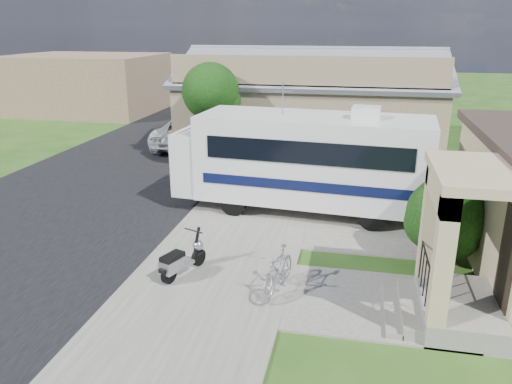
% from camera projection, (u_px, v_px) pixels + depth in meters
% --- Properties ---
extents(ground, '(120.00, 120.00, 0.00)m').
position_uv_depth(ground, '(255.00, 271.00, 12.84)').
color(ground, '#1E4412').
extents(street_slab, '(9.00, 80.00, 0.02)m').
position_uv_depth(street_slab, '(144.00, 159.00, 23.56)').
color(street_slab, black).
rests_on(street_slab, ground).
extents(sidewalk_slab, '(4.00, 80.00, 0.06)m').
position_uv_depth(sidewalk_slab, '(279.00, 166.00, 22.30)').
color(sidewalk_slab, '#5E5C54').
rests_on(sidewalk_slab, ground).
extents(driveway_slab, '(7.00, 6.00, 0.05)m').
position_uv_depth(driveway_slab, '(326.00, 213.00, 16.71)').
color(driveway_slab, '#5E5C54').
rests_on(driveway_slab, ground).
extents(walk_slab, '(4.00, 3.00, 0.05)m').
position_uv_depth(walk_slab, '(375.00, 303.00, 11.32)').
color(walk_slab, '#5E5C54').
rests_on(walk_slab, ground).
extents(warehouse, '(12.50, 8.40, 5.04)m').
position_uv_depth(warehouse, '(312.00, 109.00, 25.16)').
color(warehouse, '#76644A').
rests_on(warehouse, ground).
extents(distant_bldg_far, '(10.00, 8.00, 4.00)m').
position_uv_depth(distant_bldg_far, '(87.00, 83.00, 35.89)').
color(distant_bldg_far, brown).
rests_on(distant_bldg_far, ground).
extents(distant_bldg_near, '(8.00, 7.00, 3.20)m').
position_uv_depth(distant_bldg_near, '(173.00, 74.00, 46.77)').
color(distant_bldg_near, '#76644A').
rests_on(distant_bldg_near, ground).
extents(street_tree_a, '(2.44, 2.40, 4.58)m').
position_uv_depth(street_tree_a, '(213.00, 94.00, 20.91)').
color(street_tree_a, black).
rests_on(street_tree_a, ground).
extents(street_tree_b, '(2.44, 2.40, 4.73)m').
position_uv_depth(street_tree_b, '(260.00, 70.00, 30.14)').
color(street_tree_b, black).
rests_on(street_tree_b, ground).
extents(street_tree_c, '(2.44, 2.40, 4.42)m').
position_uv_depth(street_tree_c, '(283.00, 64.00, 38.58)').
color(street_tree_c, black).
rests_on(street_tree_c, ground).
extents(motorhome, '(8.51, 3.27, 4.27)m').
position_uv_depth(motorhome, '(304.00, 158.00, 16.46)').
color(motorhome, silver).
rests_on(motorhome, ground).
extents(shrub, '(2.26, 2.16, 2.77)m').
position_uv_depth(shrub, '(449.00, 212.00, 12.93)').
color(shrub, black).
rests_on(shrub, ground).
extents(scooter, '(0.85, 1.56, 1.07)m').
position_uv_depth(scooter, '(181.00, 260.00, 12.37)').
color(scooter, black).
rests_on(scooter, ground).
extents(bicycle, '(0.87, 1.84, 1.07)m').
position_uv_depth(bicycle, '(278.00, 273.00, 11.61)').
color(bicycle, '#9F9EA5').
rests_on(bicycle, ground).
extents(pickup_truck, '(2.77, 5.90, 1.63)m').
position_uv_depth(pickup_truck, '(192.00, 131.00, 25.80)').
color(pickup_truck, silver).
rests_on(pickup_truck, ground).
extents(van, '(2.36, 5.56, 1.60)m').
position_uv_depth(van, '(219.00, 108.00, 32.74)').
color(van, silver).
rests_on(van, ground).
extents(garden_hose, '(0.38, 0.38, 0.17)m').
position_uv_depth(garden_hose, '(410.00, 292.00, 11.67)').
color(garden_hose, '#125D1D').
rests_on(garden_hose, ground).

